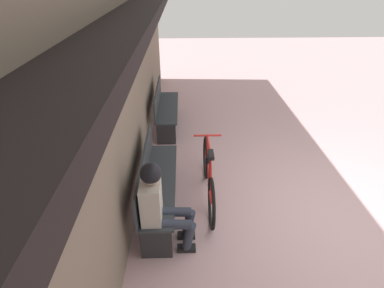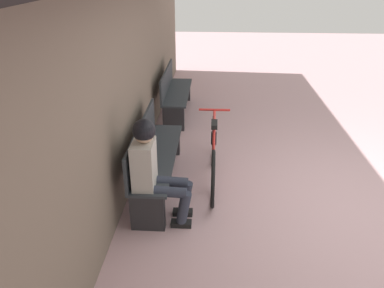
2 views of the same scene
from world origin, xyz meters
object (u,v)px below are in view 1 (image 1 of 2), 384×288
Objects in this scene: bicycle at (208,176)px; park_bench_far at (165,108)px; person_seated at (160,202)px; park_bench_near at (156,182)px.

bicycle reaches higher than park_bench_far.
person_seated is 0.72× the size of park_bench_far.
person_seated is at bearing -178.06° from park_bench_far.
park_bench_near is 1.12× the size of park_bench_far.
park_bench_near and park_bench_far have the same top height.
park_bench_near is 0.75m from bicycle.
person_seated reaches higher than park_bench_near.
bicycle is 1.10m from person_seated.
person_seated reaches higher than park_bench_far.
person_seated is at bearing 144.50° from bicycle.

